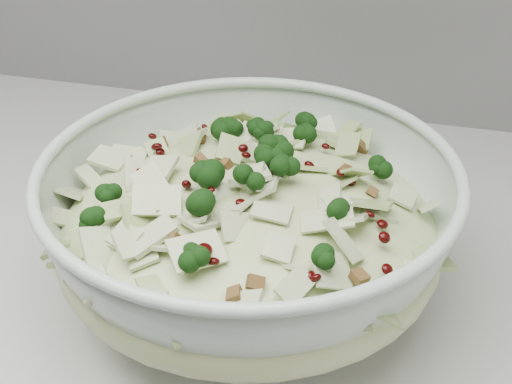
% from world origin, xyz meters
% --- Properties ---
extents(mixing_bowl, '(0.37, 0.37, 0.13)m').
position_xyz_m(mixing_bowl, '(0.43, 1.60, 0.97)').
color(mixing_bowl, '#B7C9BB').
rests_on(mixing_bowl, counter).
extents(salad, '(0.37, 0.37, 0.13)m').
position_xyz_m(salad, '(0.43, 1.60, 0.99)').
color(salad, '#C0CD8C').
rests_on(salad, mixing_bowl).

